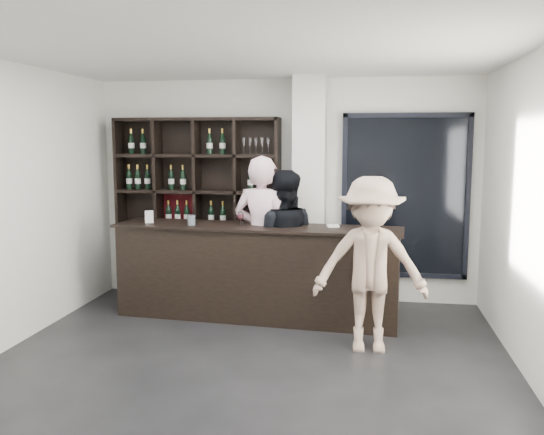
% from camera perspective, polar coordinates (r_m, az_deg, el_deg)
% --- Properties ---
extents(floor, '(5.00, 5.50, 0.01)m').
position_cam_1_polar(floor, '(5.34, -3.03, -15.67)').
color(floor, black).
rests_on(floor, ground).
extents(wine_shelf, '(2.20, 0.35, 2.40)m').
position_cam_1_polar(wine_shelf, '(7.73, -7.35, 0.86)').
color(wine_shelf, black).
rests_on(wine_shelf, floor).
extents(structural_column, '(0.40, 0.40, 2.90)m').
position_cam_1_polar(structural_column, '(7.32, 3.73, 2.49)').
color(structural_column, silver).
rests_on(structural_column, floor).
extents(glass_panel, '(1.60, 0.08, 2.10)m').
position_cam_1_polar(glass_panel, '(7.53, 13.03, 2.07)').
color(glass_panel, black).
rests_on(glass_panel, floor).
extents(tasting_counter, '(3.39, 0.70, 1.12)m').
position_cam_1_polar(tasting_counter, '(6.84, -1.56, -5.43)').
color(tasting_counter, black).
rests_on(tasting_counter, floor).
extents(taster_pink, '(0.79, 0.60, 1.93)m').
position_cam_1_polar(taster_pink, '(6.84, -0.99, -1.95)').
color(taster_pink, '#FFCEDB').
rests_on(taster_pink, floor).
extents(taster_black, '(0.89, 0.72, 1.76)m').
position_cam_1_polar(taster_black, '(6.87, 1.01, -2.62)').
color(taster_black, black).
rests_on(taster_black, floor).
extents(customer, '(1.17, 0.71, 1.76)m').
position_cam_1_polar(customer, '(5.83, 9.73, -4.63)').
color(customer, tan).
rests_on(customer, floor).
extents(wine_glass, '(0.09, 0.09, 0.20)m').
position_cam_1_polar(wine_glass, '(6.64, -3.14, -0.08)').
color(wine_glass, white).
rests_on(wine_glass, tasting_counter).
extents(spit_cup, '(0.12, 0.12, 0.12)m').
position_cam_1_polar(spit_cup, '(6.83, -7.98, -0.26)').
color(spit_cup, '#9BADBC').
rests_on(spit_cup, tasting_counter).
extents(napkin_stack, '(0.16, 0.16, 0.02)m').
position_cam_1_polar(napkin_stack, '(6.69, 6.05, -0.82)').
color(napkin_stack, white).
rests_on(napkin_stack, tasting_counter).
extents(card_stand, '(0.11, 0.08, 0.15)m').
position_cam_1_polar(card_stand, '(7.11, -12.08, 0.07)').
color(card_stand, white).
rests_on(card_stand, tasting_counter).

